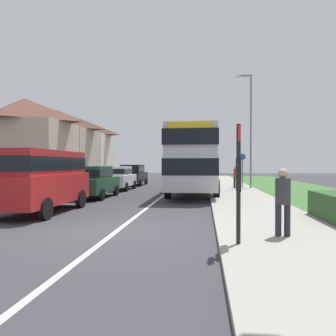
# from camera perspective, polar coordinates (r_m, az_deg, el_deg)

# --- Properties ---
(ground_plane) EXTENTS (120.00, 120.00, 0.00)m
(ground_plane) POSITION_cam_1_polar(r_m,az_deg,el_deg) (9.04, -8.80, -10.64)
(ground_plane) COLOR #38383D
(lane_marking_centre) EXTENTS (0.14, 60.00, 0.01)m
(lane_marking_centre) POSITION_cam_1_polar(r_m,az_deg,el_deg) (16.82, -1.72, -5.38)
(lane_marking_centre) COLOR silver
(lane_marking_centre) RESTS_ON ground_plane
(pavement_near_side) EXTENTS (3.20, 68.00, 0.12)m
(pavement_near_side) POSITION_cam_1_polar(r_m,az_deg,el_deg) (14.79, 13.60, -6.01)
(pavement_near_side) COLOR #9E998E
(pavement_near_side) RESTS_ON ground_plane
(double_decker_bus) EXTENTS (2.80, 11.19, 3.70)m
(double_decker_bus) POSITION_cam_1_polar(r_m,az_deg,el_deg) (20.31, 4.43, 1.69)
(double_decker_bus) COLOR #BCBCC1
(double_decker_bus) RESTS_ON ground_plane
(parked_van_red) EXTENTS (2.11, 4.91, 2.26)m
(parked_van_red) POSITION_cam_1_polar(r_m,az_deg,el_deg) (13.04, -20.97, -1.28)
(parked_van_red) COLOR #B21E1E
(parked_van_red) RESTS_ON ground_plane
(parked_car_dark_green) EXTENTS (1.87, 4.31, 1.67)m
(parked_car_dark_green) POSITION_cam_1_polar(r_m,az_deg,el_deg) (18.04, -12.61, -2.09)
(parked_car_dark_green) COLOR #19472D
(parked_car_dark_green) RESTS_ON ground_plane
(parked_car_white) EXTENTS (1.95, 4.13, 1.63)m
(parked_car_white) POSITION_cam_1_polar(r_m,az_deg,el_deg) (23.19, -8.59, -1.52)
(parked_car_white) COLOR silver
(parked_car_white) RESTS_ON ground_plane
(parked_car_black) EXTENTS (1.94, 4.42, 1.73)m
(parked_car_black) POSITION_cam_1_polar(r_m,az_deg,el_deg) (28.30, -6.00, -1.03)
(parked_car_black) COLOR black
(parked_car_black) RESTS_ON ground_plane
(pedestrian_at_stop) EXTENTS (0.34, 0.34, 1.67)m
(pedestrian_at_stop) POSITION_cam_1_polar(r_m,az_deg,el_deg) (8.12, 18.97, -4.99)
(pedestrian_at_stop) COLOR #23232D
(pedestrian_at_stop) RESTS_ON ground_plane
(pedestrian_walking_away) EXTENTS (0.34, 0.34, 1.67)m
(pedestrian_walking_away) POSITION_cam_1_polar(r_m,az_deg,el_deg) (24.27, 11.49, -1.25)
(pedestrian_walking_away) COLOR #23232D
(pedestrian_walking_away) RESTS_ON ground_plane
(bus_stop_sign) EXTENTS (0.09, 0.52, 2.60)m
(bus_stop_sign) POSITION_cam_1_polar(r_m,az_deg,el_deg) (7.07, 11.91, -1.22)
(bus_stop_sign) COLOR black
(bus_stop_sign) RESTS_ON ground_plane
(cycle_route_sign) EXTENTS (0.44, 0.08, 2.52)m
(cycle_route_sign) POSITION_cam_1_polar(r_m,az_deg,el_deg) (24.08, 12.56, -0.19)
(cycle_route_sign) COLOR slate
(cycle_route_sign) RESTS_ON ground_plane
(street_lamp_mid) EXTENTS (1.14, 0.20, 7.96)m
(street_lamp_mid) POSITION_cam_1_polar(r_m,az_deg,el_deg) (24.04, 13.70, 7.23)
(street_lamp_mid) COLOR slate
(street_lamp_mid) RESTS_ON ground_plane
(house_terrace_far_side) EXTENTS (7.43, 18.87, 7.47)m
(house_terrace_far_side) POSITION_cam_1_polar(r_m,az_deg,el_deg) (37.05, -18.46, 3.64)
(house_terrace_far_side) COLOR #C1A88E
(house_terrace_far_side) RESTS_ON ground_plane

